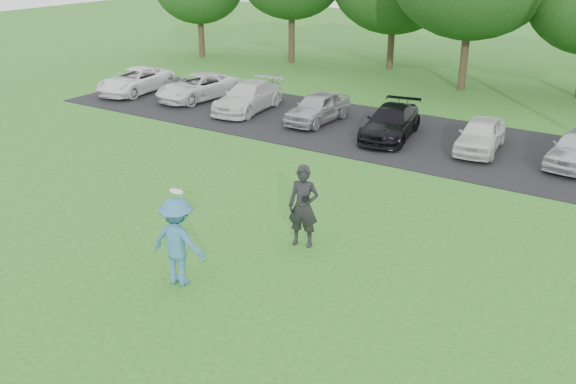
{
  "coord_description": "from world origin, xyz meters",
  "views": [
    {
      "loc": [
        7.57,
        -8.08,
        6.89
      ],
      "look_at": [
        0.0,
        3.5,
        1.3
      ],
      "focal_mm": 40.0,
      "sensor_mm": 36.0,
      "label": 1
    }
  ],
  "objects": [
    {
      "name": "frisbee_player",
      "position": [
        -0.86,
        0.65,
        0.97
      ],
      "size": [
        1.33,
        0.87,
        2.14
      ],
      "color": "teal",
      "rests_on": "ground"
    },
    {
      "name": "parking_lot",
      "position": [
        0.0,
        13.0,
        0.01
      ],
      "size": [
        32.0,
        6.5,
        0.03
      ],
      "primitive_type": "cube",
      "color": "black",
      "rests_on": "ground"
    },
    {
      "name": "camera_bystander",
      "position": [
        0.37,
        3.59,
        0.99
      ],
      "size": [
        0.82,
        0.65,
        1.99
      ],
      "color": "black",
      "rests_on": "ground"
    },
    {
      "name": "parked_cars",
      "position": [
        -0.46,
        12.92,
        0.6
      ],
      "size": [
        30.45,
        4.88,
        1.2
      ],
      "color": "white",
      "rests_on": "parking_lot"
    },
    {
      "name": "ground",
      "position": [
        0.0,
        0.0,
        0.0
      ],
      "size": [
        100.0,
        100.0,
        0.0
      ],
      "primitive_type": "plane",
      "color": "#28661D",
      "rests_on": "ground"
    }
  ]
}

